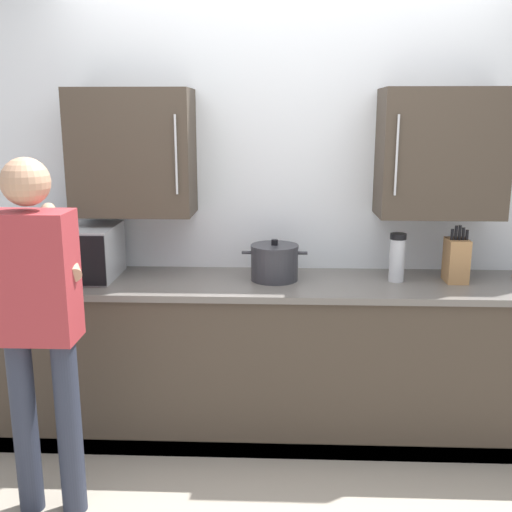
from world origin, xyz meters
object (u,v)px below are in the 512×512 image
at_px(knife_block, 456,260).
at_px(thermos_flask, 397,257).
at_px(person_figure, 37,310).
at_px(microwave_oven, 62,252).
at_px(stock_pot, 274,262).

height_order(knife_block, thermos_flask, knife_block).
distance_m(knife_block, person_figure, 2.12).
bearing_deg(knife_block, microwave_oven, 179.94).
distance_m(microwave_oven, thermos_flask, 1.83).
bearing_deg(microwave_oven, person_figure, -78.01).
bearing_deg(stock_pot, microwave_oven, 179.78).
xyz_separation_m(knife_block, thermos_flask, (-0.31, -0.00, 0.01)).
relative_size(stock_pot, knife_block, 1.14).
relative_size(stock_pot, thermos_flask, 1.35).
height_order(microwave_oven, knife_block, knife_block).
bearing_deg(thermos_flask, person_figure, -155.76).
bearing_deg(knife_block, person_figure, -159.19).
xyz_separation_m(stock_pot, person_figure, (-1.01, -0.75, -0.03)).
bearing_deg(knife_block, thermos_flask, -179.48).
bearing_deg(microwave_oven, thermos_flask, -0.16).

